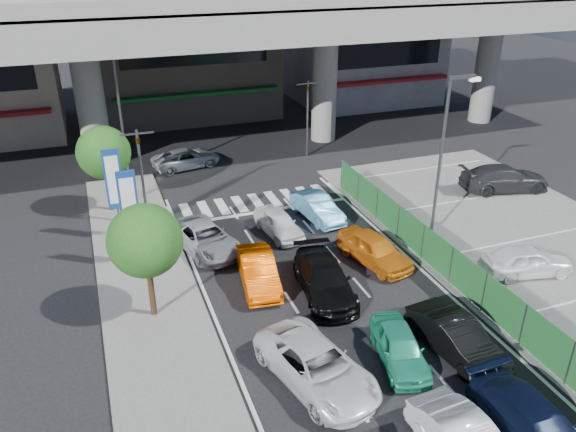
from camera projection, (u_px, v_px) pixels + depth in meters
name	position (u px, v px, depth m)	size (l,w,h in m)	color
ground	(359.00, 338.00, 20.97)	(120.00, 120.00, 0.00)	black
parking_lot	(553.00, 260.00, 26.04)	(12.00, 28.00, 0.06)	#595957
sidewalk_left	(155.00, 315.00, 22.15)	(4.00, 30.00, 0.12)	#595957
fence_run	(465.00, 277.00, 23.05)	(0.16, 22.00, 1.80)	#21622D
expressway	(211.00, 21.00, 35.64)	(64.00, 14.00, 10.75)	slate
building_center	(181.00, 21.00, 45.45)	(14.00, 10.90, 15.00)	gray
building_east	(363.00, 32.00, 50.21)	(12.00, 10.90, 12.00)	slate
traffic_light_left	(139.00, 155.00, 27.43)	(1.60, 1.24, 5.20)	#595B60
traffic_light_right	(308.00, 100.00, 36.94)	(1.60, 1.24, 5.20)	#595B60
street_lamp_right	(445.00, 145.00, 26.14)	(1.65, 0.22, 8.00)	#595B60
street_lamp_left	(123.00, 107.00, 32.08)	(1.65, 0.22, 8.00)	#595B60
signboard_near	(129.00, 206.00, 24.13)	(0.80, 0.14, 4.70)	#595B60
signboard_far	(114.00, 182.00, 26.53)	(0.80, 0.14, 4.70)	#595B60
tree_near	(145.00, 241.00, 20.68)	(2.80, 2.80, 4.80)	#382314
tree_far	(104.00, 153.00, 29.28)	(2.80, 2.80, 4.80)	#382314
minivan_navy_back	(537.00, 429.00, 16.15)	(1.93, 4.76, 1.38)	black
sedan_white_mid_left	(316.00, 366.00, 18.57)	(2.29, 4.97, 1.38)	white
taxi_teal_mid	(400.00, 347.00, 19.55)	(1.45, 3.59, 1.22)	#26A57D
hatch_black_mid_right	(457.00, 338.00, 19.86)	(1.46, 4.19, 1.38)	black
taxi_orange_left	(258.00, 271.00, 23.93)	(1.42, 4.06, 1.34)	#E94F00
sedan_black_mid	(324.00, 279.00, 23.32)	(1.93, 4.76, 1.38)	black
taxi_orange_right	(375.00, 249.00, 25.58)	(1.63, 4.05, 1.38)	orange
wagon_silver_front_left	(205.00, 238.00, 26.66)	(2.11, 4.58, 1.27)	#BABBC2
sedan_white_front_mid	(279.00, 223.00, 28.11)	(1.45, 3.60, 1.23)	white
kei_truck_front_right	(317.00, 207.00, 29.71)	(1.35, 3.88, 1.28)	#498CBB
crossing_wagon_silver	(186.00, 158.00, 36.50)	(2.03, 4.40, 1.22)	#AFB2B8
parked_sedan_white	(527.00, 260.00, 24.60)	(1.61, 4.00, 1.36)	white
parked_sedan_dgrey	(504.00, 178.00, 32.94)	(2.09, 5.15, 1.50)	#2C2D31
traffic_cone	(455.00, 261.00, 25.17)	(0.38, 0.38, 0.74)	#F1380D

